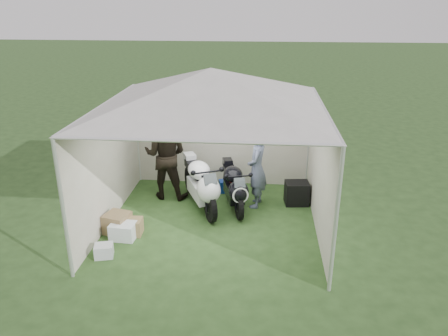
{
  "coord_description": "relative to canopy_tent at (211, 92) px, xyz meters",
  "views": [
    {
      "loc": [
        0.91,
        -7.6,
        4.1
      ],
      "look_at": [
        0.2,
        0.35,
        1.01
      ],
      "focal_mm": 35.0,
      "sensor_mm": 36.0,
      "label": 1
    }
  ],
  "objects": [
    {
      "name": "person_dark_jacket",
      "position": [
        -1.13,
        1.08,
        -1.6
      ],
      "size": [
        1.0,
        0.81,
        1.96
      ],
      "primitive_type": "imported",
      "rotation": [
        0.0,
        0.0,
        3.07
      ],
      "color": "black",
      "rests_on": "ground"
    },
    {
      "name": "motorcycle_black",
      "position": [
        0.38,
        0.67,
        -2.08
      ],
      "size": [
        0.71,
        1.75,
        0.88
      ],
      "rotation": [
        0.0,
        0.0,
        0.26
      ],
      "color": "black",
      "rests_on": "ground"
    },
    {
      "name": "equipment_box",
      "position": [
        1.7,
        0.96,
        -2.33
      ],
      "size": [
        0.53,
        0.44,
        0.49
      ],
      "primitive_type": "cube",
      "rotation": [
        0.0,
        0.0,
        0.1
      ],
      "color": "black",
      "rests_on": "ground"
    },
    {
      "name": "crate_0",
      "position": [
        -1.55,
        -0.81,
        -2.43
      ],
      "size": [
        0.47,
        0.38,
        0.3
      ],
      "primitive_type": "cube",
      "rotation": [
        0.0,
        0.0,
        -0.07
      ],
      "color": "silver",
      "rests_on": "ground"
    },
    {
      "name": "paddock_stand",
      "position": [
        0.17,
        1.45,
        -2.44
      ],
      "size": [
        0.41,
        0.31,
        0.27
      ],
      "primitive_type": "cube",
      "rotation": [
        0.0,
        0.0,
        0.26
      ],
      "color": "blue",
      "rests_on": "ground"
    },
    {
      "name": "motorcycle_white",
      "position": [
        -0.29,
        0.56,
        -2.01
      ],
      "size": [
        1.08,
        1.92,
        1.01
      ],
      "rotation": [
        0.0,
        0.0,
        0.42
      ],
      "color": "black",
      "rests_on": "ground"
    },
    {
      "name": "person_blue_jacket",
      "position": [
        0.84,
        0.8,
        -1.74
      ],
      "size": [
        0.48,
        0.66,
        1.67
      ],
      "primitive_type": "imported",
      "rotation": [
        0.0,
        0.0,
        -1.71
      ],
      "color": "slate",
      "rests_on": "ground"
    },
    {
      "name": "crate_2",
      "position": [
        -1.7,
        -1.43,
        -2.46
      ],
      "size": [
        0.36,
        0.32,
        0.22
      ],
      "primitive_type": "cube",
      "rotation": [
        0.0,
        0.0,
        0.24
      ],
      "color": "silver",
      "rests_on": "ground"
    },
    {
      "name": "ground",
      "position": [
        0.0,
        -0.03,
        -2.58
      ],
      "size": [
        80.0,
        80.0,
        0.0
      ],
      "primitive_type": "plane",
      "color": "#243F1A",
      "rests_on": "ground"
    },
    {
      "name": "crate_3",
      "position": [
        -1.48,
        -0.64,
        -2.43
      ],
      "size": [
        0.46,
        0.34,
        0.3
      ],
      "primitive_type": "cube",
      "rotation": [
        0.0,
        0.0,
        0.04
      ],
      "color": "olive",
      "rests_on": "ground"
    },
    {
      "name": "crate_1",
      "position": [
        -1.73,
        -0.59,
        -2.39
      ],
      "size": [
        0.52,
        0.52,
        0.38
      ],
      "primitive_type": "cube",
      "rotation": [
        0.0,
        0.0,
        -0.27
      ],
      "color": "brown",
      "rests_on": "ground"
    },
    {
      "name": "canopy_tent",
      "position": [
        0.0,
        0.0,
        0.0
      ],
      "size": [
        5.66,
        5.66,
        3.0
      ],
      "color": "silver",
      "rests_on": "ground"
    }
  ]
}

